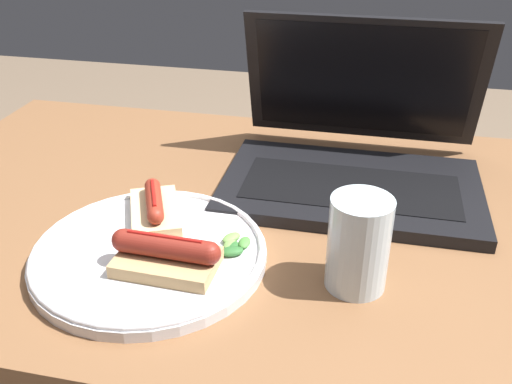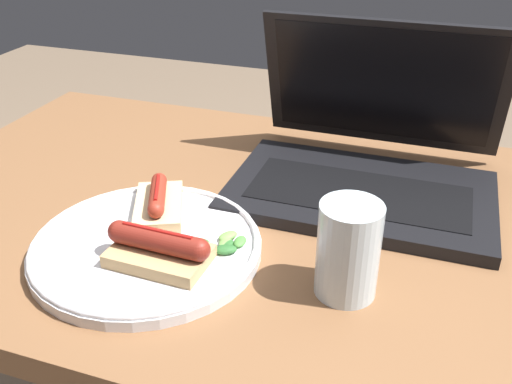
# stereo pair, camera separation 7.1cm
# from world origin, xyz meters

# --- Properties ---
(desk) EXTENTS (1.22, 0.67, 0.78)m
(desk) POSITION_xyz_m (0.00, 0.00, 0.67)
(desk) COLOR brown
(desk) RESTS_ON ground_plane
(laptop) EXTENTS (0.37, 0.30, 0.23)m
(laptop) POSITION_xyz_m (0.06, 0.12, 0.82)
(laptop) COLOR black
(laptop) RESTS_ON desk
(plate) EXTENTS (0.28, 0.28, 0.02)m
(plate) POSITION_xyz_m (-0.17, -0.14, 0.79)
(plate) COLOR silver
(plate) RESTS_ON desk
(sausage_toast_left) EXTENTS (0.13, 0.07, 0.05)m
(sausage_toast_left) POSITION_xyz_m (-0.13, -0.17, 0.81)
(sausage_toast_left) COLOR tan
(sausage_toast_left) RESTS_ON plate
(sausage_toast_middle) EXTENTS (0.10, 0.13, 0.04)m
(sausage_toast_middle) POSITION_xyz_m (-0.19, -0.07, 0.81)
(sausage_toast_middle) COLOR #D6B784
(sausage_toast_middle) RESTS_ON plate
(salad_pile) EXTENTS (0.07, 0.06, 0.01)m
(salad_pile) POSITION_xyz_m (-0.07, -0.11, 0.79)
(salad_pile) COLOR #709E4C
(salad_pile) RESTS_ON plate
(drinking_glass) EXTENTS (0.07, 0.07, 0.11)m
(drinking_glass) POSITION_xyz_m (0.08, -0.13, 0.83)
(drinking_glass) COLOR silver
(drinking_glass) RESTS_ON desk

